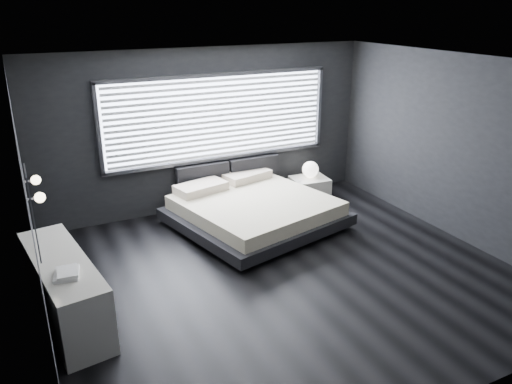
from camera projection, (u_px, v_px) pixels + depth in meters
name	position (u px, v px, depth m)	size (l,w,h in m)	color
room	(285.00, 177.00, 6.36)	(6.04, 6.00, 2.80)	black
window	(219.00, 118.00, 8.62)	(4.14, 0.09, 1.52)	white
headboard	(229.00, 174.00, 9.00)	(1.96, 0.16, 0.52)	black
sconce_near	(40.00, 197.00, 5.14)	(0.18, 0.11, 0.11)	silver
sconce_far	(36.00, 180.00, 5.64)	(0.18, 0.11, 0.11)	silver
wall_art_upper	(29.00, 195.00, 4.51)	(0.01, 0.48, 0.48)	#47474C
wall_art_lower	(36.00, 232.00, 4.89)	(0.01, 0.48, 0.48)	#47474C
bed	(254.00, 209.00, 8.22)	(2.87, 2.79, 0.62)	black
nightstand	(309.00, 188.00, 9.44)	(0.66, 0.55, 0.39)	silver
orb_lamp	(310.00, 169.00, 9.37)	(0.31, 0.31, 0.31)	white
dresser	(65.00, 289.00, 5.74)	(0.82, 2.02, 0.78)	silver
book_stack	(67.00, 273.00, 5.25)	(0.30, 0.36, 0.07)	white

